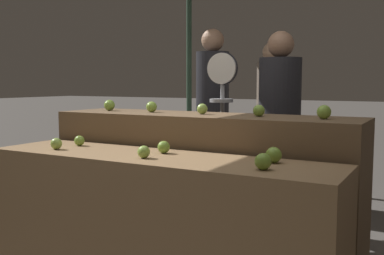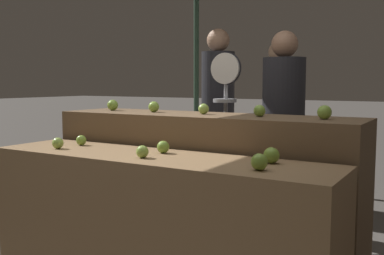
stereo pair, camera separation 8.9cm
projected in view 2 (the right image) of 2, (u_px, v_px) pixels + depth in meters
The scene contains 17 objects.
display_counter_front at pixel (155, 222), 2.75m from camera, with size 2.25×0.55×0.82m, color olive.
display_counter_back at pixel (203, 185), 3.25m from camera, with size 2.25×0.55×1.03m, color brown.
apple_front_0 at pixel (58, 143), 2.99m from camera, with size 0.08×0.08×0.08m, color #8EB247.
apple_front_1 at pixel (142, 152), 2.62m from camera, with size 0.07×0.07×0.07m, color #8EB247.
apple_front_2 at pixel (259, 162), 2.25m from camera, with size 0.09×0.09×0.09m, color #7AA338.
apple_front_3 at pixel (81, 140), 3.16m from camera, with size 0.07×0.07×0.07m, color #7AA338.
apple_front_4 at pixel (163, 147), 2.80m from camera, with size 0.08×0.08×0.08m, color #7AA338.
apple_front_5 at pixel (271, 155), 2.45m from camera, with size 0.09×0.09×0.09m, color #7AA338.
apple_back_0 at pixel (113, 105), 3.63m from camera, with size 0.09×0.09×0.09m, color #7AA338.
apple_back_1 at pixel (154, 107), 3.43m from camera, with size 0.08×0.08×0.08m, color #84AD3D.
apple_back_2 at pixel (204, 109), 3.20m from camera, with size 0.08×0.08×0.08m, color #8EB247.
apple_back_3 at pixel (259, 111), 2.96m from camera, with size 0.08×0.08×0.08m, color #7AA338.
apple_back_4 at pixel (324, 112), 2.75m from camera, with size 0.09×0.09×0.09m, color #84AD3D.
produce_scale at pixel (225, 101), 3.82m from camera, with size 0.28×0.20×1.52m.
person_vendor_at_scale at pixel (283, 116), 3.79m from camera, with size 0.47×0.47×1.69m.
person_customer_left at pixel (218, 101), 4.75m from camera, with size 0.45×0.45×1.82m.
person_customer_right at pixel (278, 109), 4.73m from camera, with size 0.45×0.45×1.69m.
Camera 2 is at (1.57, -2.18, 1.26)m, focal length 42.00 mm.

